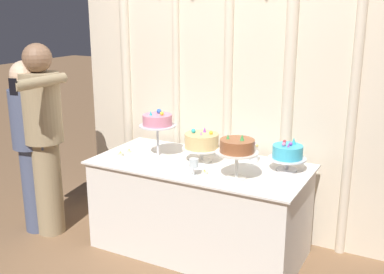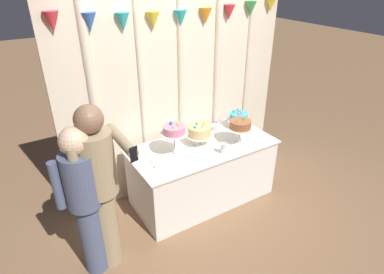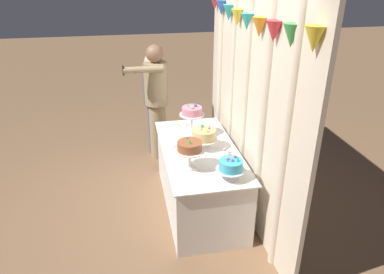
# 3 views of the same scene
# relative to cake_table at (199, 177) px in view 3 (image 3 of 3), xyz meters

# --- Properties ---
(ground_plane) EXTENTS (24.00, 24.00, 0.00)m
(ground_plane) POSITION_rel_cake_table_xyz_m (0.00, -0.10, -0.38)
(ground_plane) COLOR #846042
(draped_curtain) EXTENTS (2.92, 0.15, 2.56)m
(draped_curtain) POSITION_rel_cake_table_xyz_m (-0.00, 0.52, 0.97)
(draped_curtain) COLOR beige
(draped_curtain) RESTS_ON ground_plane
(cake_table) EXTENTS (1.70, 0.83, 0.75)m
(cake_table) POSITION_rel_cake_table_xyz_m (0.00, 0.00, 0.00)
(cake_table) COLOR white
(cake_table) RESTS_ON ground_plane
(cake_display_leftmost) EXTENTS (0.30, 0.30, 0.39)m
(cake_display_leftmost) POSITION_rel_cake_table_xyz_m (-0.38, -0.01, 0.67)
(cake_display_leftmost) COLOR silver
(cake_display_leftmost) RESTS_ON cake_table
(cake_display_midleft) EXTENTS (0.31, 0.31, 0.27)m
(cake_display_midleft) POSITION_rel_cake_table_xyz_m (-0.01, 0.05, 0.53)
(cake_display_midleft) COLOR silver
(cake_display_midleft) RESTS_ON cake_table
(cake_display_midright) EXTENTS (0.31, 0.31, 0.34)m
(cake_display_midright) POSITION_rel_cake_table_xyz_m (0.39, -0.18, 0.61)
(cake_display_midright) COLOR silver
(cake_display_midright) RESTS_ON cake_table
(cake_display_rightmost) EXTENTS (0.29, 0.29, 0.25)m
(cake_display_rightmost) POSITION_rel_cake_table_xyz_m (0.65, 0.17, 0.51)
(cake_display_rightmost) COLOR silver
(cake_display_rightmost) RESTS_ON cake_table
(wine_glass) EXTENTS (0.07, 0.07, 0.13)m
(wine_glass) POSITION_rel_cake_table_xyz_m (0.09, -0.28, 0.47)
(wine_glass) COLOR silver
(wine_glass) RESTS_ON cake_table
(flower_vase) EXTENTS (0.08, 0.10, 0.19)m
(flower_vase) POSITION_rel_cake_table_xyz_m (0.36, 0.22, 0.44)
(flower_vase) COLOR silver
(flower_vase) RESTS_ON cake_table
(tealight_far_left) EXTENTS (0.05, 0.05, 0.04)m
(tealight_far_left) POSITION_rel_cake_table_xyz_m (-0.67, -0.13, 0.39)
(tealight_far_left) COLOR beige
(tealight_far_left) RESTS_ON cake_table
(tealight_near_left) EXTENTS (0.04, 0.04, 0.03)m
(tealight_near_left) POSITION_rel_cake_table_xyz_m (-0.66, -0.02, 0.38)
(tealight_near_left) COLOR beige
(tealight_near_left) RESTS_ON cake_table
(tealight_near_right) EXTENTS (0.05, 0.05, 0.03)m
(tealight_near_right) POSITION_rel_cake_table_xyz_m (0.14, -0.19, 0.38)
(tealight_near_right) COLOR beige
(tealight_near_right) RESTS_ON cake_table
(guest_girl_blue_dress) EXTENTS (0.45, 0.66, 1.66)m
(guest_girl_blue_dress) POSITION_rel_cake_table_xyz_m (-1.31, -0.35, 0.55)
(guest_girl_blue_dress) COLOR #9E8966
(guest_girl_blue_dress) RESTS_ON ground_plane
(guest_man_dark_suit) EXTENTS (0.46, 0.36, 1.52)m
(guest_man_dark_suit) POSITION_rel_cake_table_xyz_m (-1.45, -0.36, 0.47)
(guest_man_dark_suit) COLOR #4C5675
(guest_man_dark_suit) RESTS_ON ground_plane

